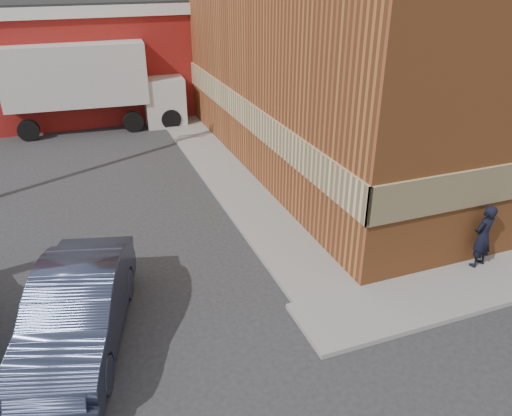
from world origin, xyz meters
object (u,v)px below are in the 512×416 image
object	(u,v)px
man	(483,236)
sedan	(77,311)
box_truck	(94,80)
warehouse	(29,58)
brick_building	(404,33)

from	to	relation	value
man	sedan	distance (m)	9.89
sedan	box_truck	xyz separation A→B (m)	(1.78, 15.44, 1.49)
warehouse	box_truck	distance (m)	4.94
brick_building	warehouse	size ratio (longest dim) A/B	1.12
warehouse	box_truck	size ratio (longest dim) A/B	1.97
brick_building	sedan	xyz separation A→B (m)	(-13.50, -8.50, -3.87)
brick_building	man	size ratio (longest dim) A/B	10.56
man	box_truck	world-z (taller)	box_truck
warehouse	brick_building	bearing A→B (deg)	-37.20
brick_building	sedan	bearing A→B (deg)	-147.81
brick_building	man	world-z (taller)	brick_building
man	box_truck	size ratio (longest dim) A/B	0.21
brick_building	sedan	world-z (taller)	brick_building
man	box_truck	xyz separation A→B (m)	(-8.07, 16.19, 1.33)
warehouse	man	distance (m)	23.05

